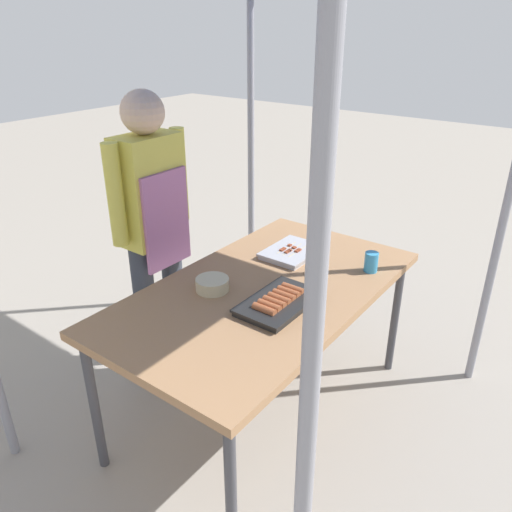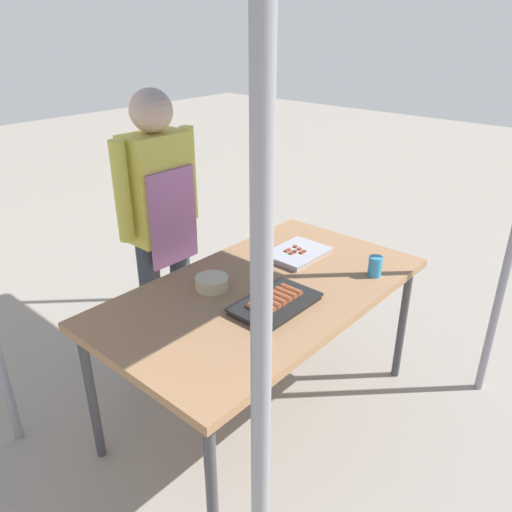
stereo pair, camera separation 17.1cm
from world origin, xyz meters
name	(u,v)px [view 2 (the right image)]	position (x,y,z in m)	size (l,w,h in m)	color
ground_plane	(263,410)	(0.00, 0.00, 0.00)	(18.00, 18.00, 0.00)	gray
stall_table	(264,297)	(0.00, 0.00, 0.70)	(1.60, 0.90, 0.75)	#9E724C
tray_grilled_sausages	(275,303)	(-0.10, -0.15, 0.77)	(0.39, 0.24, 0.05)	black
tray_meat_skewers	(297,253)	(0.38, 0.09, 0.77)	(0.32, 0.24, 0.04)	#ADADB2
condiment_bowl	(212,283)	(-0.17, 0.18, 0.78)	(0.16, 0.16, 0.06)	#BFB28C
drink_cup_near_edge	(375,266)	(0.45, -0.33, 0.80)	(0.07, 0.07, 0.10)	#338CBF
vendor_woman	(161,214)	(-0.02, 0.72, 0.95)	(0.52, 0.23, 1.60)	#333842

